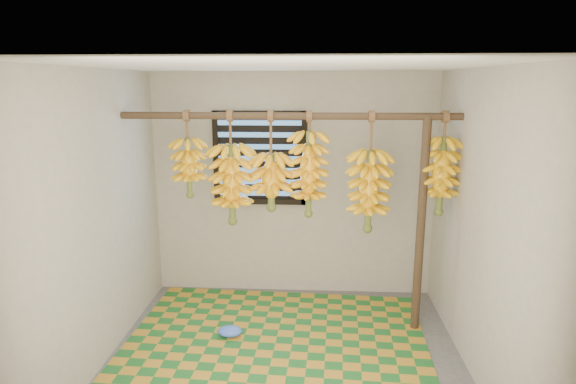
# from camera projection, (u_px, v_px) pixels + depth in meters

# --- Properties ---
(floor) EXTENTS (3.00, 3.00, 0.01)m
(floor) POSITION_uv_depth(u_px,v_px,m) (284.00, 366.00, 3.97)
(floor) COLOR #494949
(floor) RESTS_ON ground
(ceiling) EXTENTS (3.00, 3.00, 0.01)m
(ceiling) POSITION_uv_depth(u_px,v_px,m) (284.00, 65.00, 3.44)
(ceiling) COLOR silver
(ceiling) RESTS_ON wall_back
(wall_back) EXTENTS (3.00, 0.01, 2.40)m
(wall_back) POSITION_uv_depth(u_px,v_px,m) (293.00, 186.00, 5.17)
(wall_back) COLOR gray
(wall_back) RESTS_ON floor
(wall_left) EXTENTS (0.01, 3.00, 2.40)m
(wall_left) POSITION_uv_depth(u_px,v_px,m) (94.00, 224.00, 3.79)
(wall_left) COLOR gray
(wall_left) RESTS_ON floor
(wall_right) EXTENTS (0.01, 3.00, 2.40)m
(wall_right) POSITION_uv_depth(u_px,v_px,m) (483.00, 230.00, 3.62)
(wall_right) COLOR gray
(wall_right) RESTS_ON floor
(window) EXTENTS (1.00, 0.04, 1.00)m
(window) POSITION_uv_depth(u_px,v_px,m) (260.00, 158.00, 5.10)
(window) COLOR black
(window) RESTS_ON wall_back
(hanging_pole) EXTENTS (3.00, 0.06, 0.06)m
(hanging_pole) POSITION_uv_depth(u_px,v_px,m) (289.00, 116.00, 4.21)
(hanging_pole) COLOR #473322
(hanging_pole) RESTS_ON wall_left
(support_post) EXTENTS (0.08, 0.08, 2.00)m
(support_post) POSITION_uv_depth(u_px,v_px,m) (421.00, 228.00, 4.36)
(support_post) COLOR #473322
(support_post) RESTS_ON floor
(woven_mat) EXTENTS (2.78, 2.27, 0.01)m
(woven_mat) POSITION_uv_depth(u_px,v_px,m) (275.00, 344.00, 4.30)
(woven_mat) COLOR #1B5E23
(woven_mat) RESTS_ON floor
(plastic_bag) EXTENTS (0.23, 0.17, 0.09)m
(plastic_bag) POSITION_uv_depth(u_px,v_px,m) (230.00, 331.00, 4.41)
(plastic_bag) COLOR blue
(plastic_bag) RESTS_ON woven_mat
(banana_bunch_a) EXTENTS (0.31, 0.31, 0.79)m
(banana_bunch_a) POSITION_uv_depth(u_px,v_px,m) (189.00, 167.00, 4.36)
(banana_bunch_a) COLOR brown
(banana_bunch_a) RESTS_ON hanging_pole
(banana_bunch_b) EXTENTS (0.39, 0.39, 1.03)m
(banana_bunch_b) POSITION_uv_depth(u_px,v_px,m) (232.00, 184.00, 4.38)
(banana_bunch_b) COLOR brown
(banana_bunch_b) RESTS_ON hanging_pole
(banana_bunch_c) EXTENTS (0.36, 0.36, 0.90)m
(banana_bunch_c) POSITION_uv_depth(u_px,v_px,m) (271.00, 182.00, 4.35)
(banana_bunch_c) COLOR brown
(banana_bunch_c) RESTS_ON hanging_pole
(banana_bunch_d) EXTENTS (0.34, 0.34, 0.95)m
(banana_bunch_d) POSITION_uv_depth(u_px,v_px,m) (309.00, 174.00, 4.31)
(banana_bunch_d) COLOR brown
(banana_bunch_d) RESTS_ON hanging_pole
(banana_bunch_e) EXTENTS (0.37, 0.37, 1.09)m
(banana_bunch_e) POSITION_uv_depth(u_px,v_px,m) (369.00, 191.00, 4.32)
(banana_bunch_e) COLOR brown
(banana_bunch_e) RESTS_ON hanging_pole
(banana_bunch_f) EXTENTS (0.31, 0.31, 0.92)m
(banana_bunch_f) POSITION_uv_depth(u_px,v_px,m) (441.00, 176.00, 4.25)
(banana_bunch_f) COLOR brown
(banana_bunch_f) RESTS_ON hanging_pole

